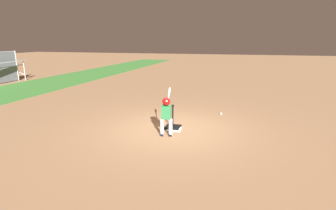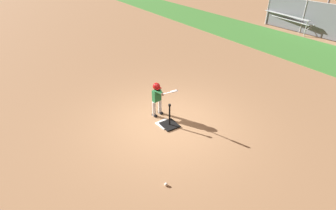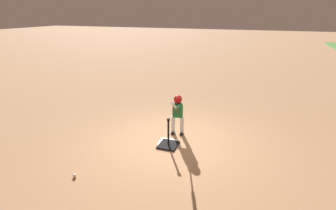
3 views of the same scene
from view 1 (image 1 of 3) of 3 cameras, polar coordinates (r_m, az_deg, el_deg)
ground_plane at (r=8.12m, az=0.81°, el=-5.27°), size 90.00×90.00×0.00m
home_plate at (r=8.09m, az=1.31°, el=-5.26°), size 0.49×0.49×0.02m
batting_tee at (r=8.22m, az=1.02°, el=-4.42°), size 0.51×0.46×0.74m
batter_child at (r=7.40m, az=-0.34°, el=-1.38°), size 1.03×0.36×1.24m
baseball at (r=9.86m, az=11.47°, el=-1.85°), size 0.07×0.07×0.07m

